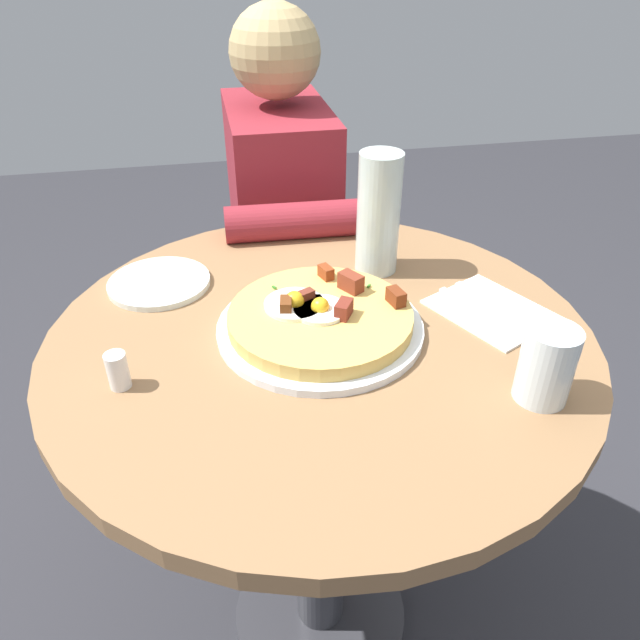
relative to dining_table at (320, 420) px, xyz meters
name	(u,v)px	position (x,y,z in m)	size (l,w,h in m)	color
ground_plane	(320,615)	(0.00, 0.00, -0.58)	(6.00, 6.00, 0.00)	#2D2D33
dining_table	(320,420)	(0.00, 0.00, 0.00)	(0.81, 0.81, 0.76)	olive
person_seated	(284,278)	(-0.60, 0.03, -0.07)	(0.51, 0.28, 1.14)	#2D2D33
pizza_plate	(320,328)	(0.00, 0.00, 0.19)	(0.30, 0.30, 0.01)	white
breakfast_pizza	(320,317)	(0.00, 0.00, 0.21)	(0.27, 0.27, 0.05)	#D9B057
bread_plate	(159,283)	(-0.18, -0.24, 0.19)	(0.17, 0.17, 0.01)	silver
napkin	(492,312)	(0.00, 0.27, 0.18)	(0.17, 0.14, 0.00)	white
fork	(485,313)	(0.01, 0.25, 0.19)	(0.18, 0.01, 0.01)	silver
knife	(500,306)	(0.00, 0.29, 0.19)	(0.18, 0.01, 0.01)	silver
water_glass	(547,365)	(0.20, 0.25, 0.23)	(0.07, 0.07, 0.10)	silver
water_bottle	(378,214)	(-0.17, 0.13, 0.28)	(0.07, 0.07, 0.21)	silver
salt_shaker	(118,371)	(0.07, -0.28, 0.21)	(0.03, 0.03, 0.05)	white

